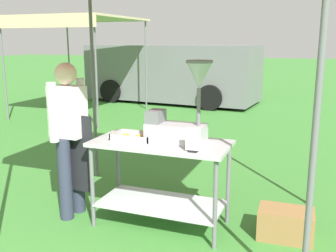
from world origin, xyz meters
TOP-DOWN VIEW (x-y plane):
  - ground_plane at (0.00, 6.00)m, footprint 70.00×70.00m
  - donut_cart at (0.15, 0.86)m, footprint 1.34×0.64m
  - donut_tray at (-0.11, 0.82)m, footprint 0.41×0.26m
  - donut_fryer at (0.34, 0.89)m, footprint 0.62×0.28m
  - menu_sign at (0.54, 0.62)m, footprint 0.13×0.05m
  - vendor at (-0.81, 0.74)m, footprint 0.46×0.54m
  - supply_crate at (1.34, 1.01)m, footprint 0.51×0.33m
  - van_grey at (-2.54, 8.57)m, footprint 5.21×2.43m
  - neighbour_tent at (-3.94, 5.72)m, footprint 2.61×2.74m

SIDE VIEW (x-z plane):
  - ground_plane at x=0.00m, z-range 0.00..0.00m
  - supply_crate at x=1.34m, z-range 0.00..0.28m
  - donut_cart at x=0.15m, z-range 0.19..1.06m
  - van_grey at x=-2.54m, z-range 0.03..1.72m
  - donut_tray at x=-0.11m, z-range 0.85..0.92m
  - vendor at x=-0.81m, z-range 0.10..1.71m
  - menu_sign at x=0.54m, z-range 0.85..1.06m
  - donut_fryer at x=0.34m, z-range 0.75..1.53m
  - neighbour_tent at x=-3.94m, z-range 1.10..3.46m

